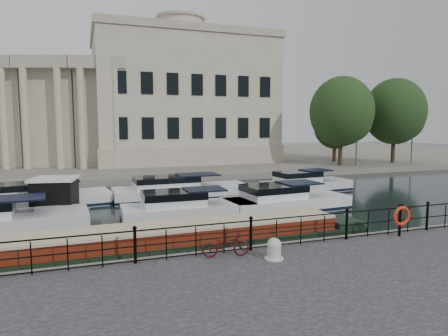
{
  "coord_description": "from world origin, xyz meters",
  "views": [
    {
      "loc": [
        -5.43,
        -14.8,
        4.97
      ],
      "look_at": [
        0.5,
        2.0,
        3.0
      ],
      "focal_mm": 32.0,
      "sensor_mm": 36.0,
      "label": 1
    }
  ],
  "objects_px": {
    "bicycle": "(226,245)",
    "life_ring_post": "(401,216)",
    "harbour_hut": "(55,199)",
    "narrowboat": "(179,246)",
    "mooring_bollard": "(274,249)"
  },
  "relations": [
    {
      "from": "mooring_bollard",
      "to": "narrowboat",
      "type": "bearing_deg",
      "value": 129.16
    },
    {
      "from": "mooring_bollard",
      "to": "narrowboat",
      "type": "xyz_separation_m",
      "value": [
        -2.49,
        3.05,
        -0.52
      ]
    },
    {
      "from": "bicycle",
      "to": "life_ring_post",
      "type": "height_order",
      "value": "life_ring_post"
    },
    {
      "from": "life_ring_post",
      "to": "bicycle",
      "type": "bearing_deg",
      "value": 179.89
    },
    {
      "from": "bicycle",
      "to": "narrowboat",
      "type": "xyz_separation_m",
      "value": [
        -1.06,
        2.32,
        -0.61
      ]
    },
    {
      "from": "life_ring_post",
      "to": "harbour_hut",
      "type": "height_order",
      "value": "harbour_hut"
    },
    {
      "from": "harbour_hut",
      "to": "bicycle",
      "type": "bearing_deg",
      "value": -50.67
    },
    {
      "from": "bicycle",
      "to": "life_ring_post",
      "type": "distance_m",
      "value": 7.35
    },
    {
      "from": "bicycle",
      "to": "mooring_bollard",
      "type": "relative_size",
      "value": 2.26
    },
    {
      "from": "life_ring_post",
      "to": "harbour_hut",
      "type": "bearing_deg",
      "value": 140.75
    },
    {
      "from": "life_ring_post",
      "to": "narrowboat",
      "type": "height_order",
      "value": "life_ring_post"
    },
    {
      "from": "bicycle",
      "to": "mooring_bollard",
      "type": "height_order",
      "value": "bicycle"
    },
    {
      "from": "narrowboat",
      "to": "mooring_bollard",
      "type": "bearing_deg",
      "value": -52.35
    },
    {
      "from": "mooring_bollard",
      "to": "harbour_hut",
      "type": "xyz_separation_m",
      "value": [
        -7.31,
        11.53,
        0.07
      ]
    },
    {
      "from": "bicycle",
      "to": "harbour_hut",
      "type": "bearing_deg",
      "value": 37.45
    }
  ]
}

